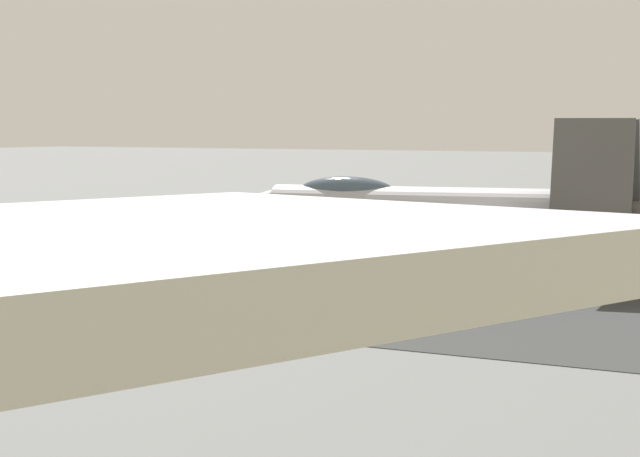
% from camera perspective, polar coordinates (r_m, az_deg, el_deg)
% --- Properties ---
extents(ground_plane, '(400.00, 400.00, 0.00)m').
position_cam_1_polar(ground_plane, '(44.64, 7.83, -2.46)').
color(ground_plane, slate).
extents(runway_strip, '(240.00, 26.00, 0.02)m').
position_cam_1_polar(runway_strip, '(44.63, 7.85, -2.45)').
color(runway_strip, '#323535').
rests_on(runway_strip, ground).
extents(fighter_jet, '(16.79, 13.93, 5.59)m').
position_cam_1_polar(fighter_jet, '(45.45, 5.28, 0.73)').
color(fighter_jet, '#A7A8B1').
rests_on(fighter_jet, ground).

